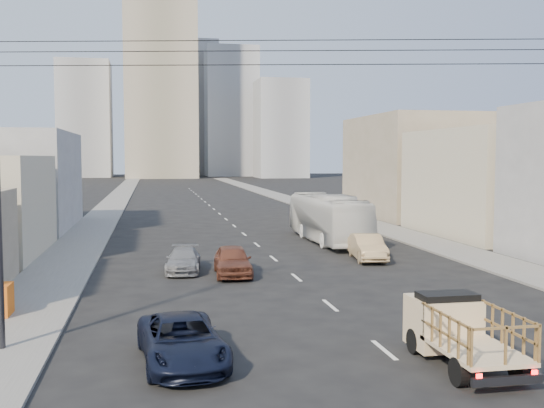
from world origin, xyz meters
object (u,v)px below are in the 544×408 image
object	(u,v)px
flatbed_pickup	(461,327)
city_bus	(328,218)
sedan_tan	(367,247)
sedan_grey	(183,260)
sedan_brown	(233,260)
navy_pickup	(182,341)

from	to	relation	value
flatbed_pickup	city_bus	bearing A→B (deg)	82.35
sedan_tan	sedan_grey	distance (m)	10.75
sedan_tan	sedan_grey	xyz separation A→B (m)	(-10.60, -1.80, -0.13)
flatbed_pickup	sedan_grey	xyz separation A→B (m)	(-7.02, 16.36, -0.49)
city_bus	sedan_brown	bearing A→B (deg)	-126.34
flatbed_pickup	sedan_brown	xyz separation A→B (m)	(-4.64, 14.91, -0.34)
navy_pickup	sedan_tan	bearing A→B (deg)	50.22
navy_pickup	city_bus	world-z (taller)	city_bus
navy_pickup	sedan_grey	bearing A→B (deg)	81.66
flatbed_pickup	city_bus	distance (m)	26.53
sedan_grey	city_bus	bearing A→B (deg)	49.13
city_bus	navy_pickup	bearing A→B (deg)	-115.24
sedan_brown	sedan_grey	size ratio (longest dim) A/B	1.05
sedan_tan	city_bus	bearing A→B (deg)	97.64
flatbed_pickup	navy_pickup	size ratio (longest dim) A/B	0.91
sedan_tan	navy_pickup	bearing A→B (deg)	-117.14
flatbed_pickup	sedan_brown	distance (m)	15.62
city_bus	sedan_brown	size ratio (longest dim) A/B	2.71
sedan_grey	sedan_brown	bearing A→B (deg)	-25.58
navy_pickup	sedan_brown	distance (m)	13.71
sedan_grey	sedan_tan	bearing A→B (deg)	15.50
city_bus	sedan_brown	distance (m)	14.04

